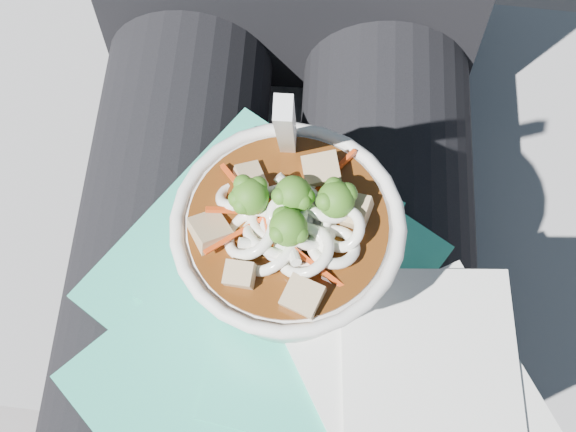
# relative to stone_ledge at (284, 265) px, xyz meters

# --- Properties ---
(ground) EXTENTS (20.00, 20.00, 0.00)m
(ground) POSITION_rel_stone_ledge_xyz_m (0.00, -0.15, -0.22)
(ground) COLOR slate
(ground) RESTS_ON ground
(stone_ledge) EXTENTS (1.03, 0.56, 0.44)m
(stone_ledge) POSITION_rel_stone_ledge_xyz_m (0.00, 0.00, 0.00)
(stone_ledge) COLOR slate
(stone_ledge) RESTS_ON ground
(lap) EXTENTS (0.34, 0.48, 0.15)m
(lap) POSITION_rel_stone_ledge_xyz_m (0.00, -0.15, 0.30)
(lap) COLOR black
(lap) RESTS_ON stone_ledge
(person_body) EXTENTS (0.34, 0.94, 0.99)m
(person_body) POSITION_rel_stone_ledge_xyz_m (0.00, -0.06, 0.32)
(person_body) COLOR black
(person_body) RESTS_ON ground
(plastic_bag) EXTENTS (0.28, 0.34, 0.01)m
(plastic_bag) POSITION_rel_stone_ledge_xyz_m (0.01, -0.19, 0.38)
(plastic_bag) COLOR teal
(plastic_bag) RESTS_ON lap
(napkins) EXTENTS (0.19, 0.19, 0.01)m
(napkins) POSITION_rel_stone_ledge_xyz_m (0.11, -0.23, 0.39)
(napkins) COLOR silver
(napkins) RESTS_ON plastic_bag
(udon_bowl) EXTENTS (0.19, 0.19, 0.20)m
(udon_bowl) POSITION_rel_stone_ledge_xyz_m (0.01, -0.16, 0.44)
(udon_bowl) COLOR white
(udon_bowl) RESTS_ON plastic_bag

